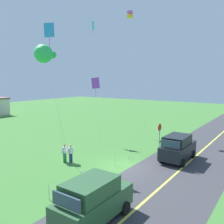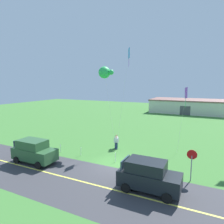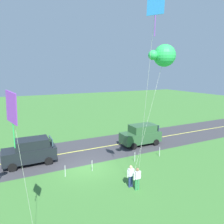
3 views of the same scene
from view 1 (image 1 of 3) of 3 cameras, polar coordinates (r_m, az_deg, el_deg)
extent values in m
cube|color=#3D7533|center=(20.15, 2.78, -12.90)|extent=(120.00, 120.00, 0.10)
cube|color=#38383D|center=(18.47, 13.71, -14.90)|extent=(120.00, 7.00, 0.00)
cube|color=#E5E04C|center=(18.47, 13.71, -14.89)|extent=(120.00, 0.16, 0.00)
cube|color=black|center=(22.20, 15.27, -8.66)|extent=(4.40, 1.90, 1.10)
cube|color=black|center=(21.73, 15.14, -6.41)|extent=(2.73, 1.75, 0.80)
cube|color=#334756|center=(22.73, 16.08, -5.83)|extent=(0.10, 1.62, 0.64)
cube|color=#334756|center=(20.26, 13.56, -7.38)|extent=(0.10, 1.62, 0.60)
cylinder|color=black|center=(23.96, 14.24, -8.79)|extent=(0.68, 0.22, 0.68)
cylinder|color=black|center=(23.39, 18.65, -9.36)|extent=(0.68, 0.22, 0.68)
cylinder|color=black|center=(21.42, 11.47, -10.68)|extent=(0.68, 0.22, 0.68)
cylinder|color=black|center=(20.78, 16.37, -11.42)|extent=(0.68, 0.22, 0.68)
cube|color=#2D5633|center=(12.84, -4.27, -20.84)|extent=(4.40, 1.90, 1.10)
cube|color=#2D5633|center=(12.25, -5.09, -17.37)|extent=(2.73, 1.75, 0.80)
cube|color=#334756|center=(13.02, -1.89, -15.77)|extent=(0.10, 1.62, 0.64)
cube|color=#334756|center=(11.19, -10.77, -20.03)|extent=(0.10, 1.62, 0.60)
cylinder|color=black|center=(14.61, -3.55, -19.54)|extent=(0.68, 0.22, 0.68)
cylinder|color=black|center=(13.65, 3.19, -21.64)|extent=(0.68, 0.22, 0.68)
cylinder|color=black|center=(12.79, -12.30, -23.97)|extent=(0.68, 0.22, 0.68)
cylinder|color=gray|center=(25.50, 11.12, -6.05)|extent=(0.08, 0.08, 2.10)
cylinder|color=red|center=(25.26, 11.19, -3.56)|extent=(0.76, 0.04, 0.76)
cylinder|color=white|center=(25.27, 11.13, -3.56)|extent=(0.62, 0.01, 0.62)
cylinder|color=navy|center=(21.09, -9.86, -10.73)|extent=(0.16, 0.16, 0.82)
cylinder|color=navy|center=(21.21, -9.51, -10.61)|extent=(0.16, 0.16, 0.82)
cube|color=silver|center=(20.95, -9.73, -8.88)|extent=(0.36, 0.22, 0.56)
cylinder|color=silver|center=(20.80, -10.19, -9.15)|extent=(0.10, 0.10, 0.52)
cylinder|color=silver|center=(21.13, -9.26, -8.87)|extent=(0.10, 0.10, 0.52)
sphere|color=#D8AD84|center=(20.84, -9.75, -7.85)|extent=(0.22, 0.22, 0.22)
cylinder|color=#338C4C|center=(21.32, -11.25, -10.56)|extent=(0.16, 0.16, 0.82)
cylinder|color=#338C4C|center=(21.44, -10.90, -10.45)|extent=(0.16, 0.16, 0.82)
cube|color=silver|center=(21.18, -11.12, -8.73)|extent=(0.36, 0.22, 0.56)
cylinder|color=silver|center=(21.03, -11.60, -9.00)|extent=(0.10, 0.10, 0.52)
cylinder|color=silver|center=(21.35, -10.65, -8.73)|extent=(0.10, 0.10, 0.52)
sphere|color=#9E704C|center=(21.07, -11.15, -7.71)|extent=(0.22, 0.22, 0.22)
cylinder|color=silver|center=(19.87, -12.61, 0.12)|extent=(1.91, 0.74, 8.96)
sphere|color=green|center=(19.46, -15.86, 13.08)|extent=(1.40, 1.40, 1.40)
sphere|color=green|center=(20.04, -13.82, 12.98)|extent=(0.60, 0.60, 0.60)
cylinder|color=silver|center=(21.39, -12.86, 3.76)|extent=(0.63, 2.18, 11.29)
cube|color=#2D8CE5|center=(22.77, -14.62, 18.20)|extent=(0.49, 0.83, 1.22)
cylinder|color=purple|center=(22.61, -14.54, 15.96)|extent=(0.04, 0.04, 1.40)
cylinder|color=silver|center=(27.09, -3.25, -0.22)|extent=(0.55, 1.16, 6.64)
cube|color=purple|center=(27.41, -3.90, 6.83)|extent=(0.39, 0.97, 1.29)
cylinder|color=green|center=(27.44, -3.88, 4.95)|extent=(0.04, 0.04, 1.40)
cylinder|color=silver|center=(36.23, -3.04, 8.14)|extent=(1.67, 0.80, 14.70)
cube|color=#4CD8D8|center=(36.64, -4.48, 19.70)|extent=(1.02, 0.40, 1.32)
cylinder|color=orange|center=(36.46, -4.47, 18.32)|extent=(0.04, 0.04, 1.40)
cylinder|color=silver|center=(32.06, 6.16, 8.76)|extent=(0.27, 2.48, 15.36)
cube|color=#D859BF|center=(33.68, 4.27, 22.38)|extent=(0.56, 0.56, 0.36)
cube|color=yellow|center=(33.55, 4.26, 21.56)|extent=(0.56, 0.56, 0.36)
cylinder|color=silver|center=(15.38, -14.63, -17.87)|extent=(0.05, 0.05, 0.90)
cylinder|color=silver|center=(17.15, -7.28, -14.93)|extent=(0.05, 0.05, 0.90)
cylinder|color=silver|center=(20.16, 0.71, -11.37)|extent=(0.05, 0.05, 0.90)
cylinder|color=silver|center=(21.92, 4.00, -9.81)|extent=(0.05, 0.05, 0.90)
camera|label=2|loc=(24.36, 49.84, 6.54)|focal=31.68mm
camera|label=3|loc=(33.61, -15.58, 8.96)|focal=34.03mm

